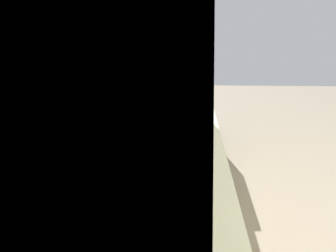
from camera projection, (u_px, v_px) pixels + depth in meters
name	position (u px, v px, depth m)	size (l,w,h in m)	color
wall_back	(85.00, 100.00, 1.18)	(4.52, 0.12, 2.71)	beige
oven_range	(175.00, 105.00, 3.18)	(0.66, 0.68, 1.07)	black
bowl	(185.00, 105.00, 2.13)	(0.19, 0.19, 0.05)	silver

